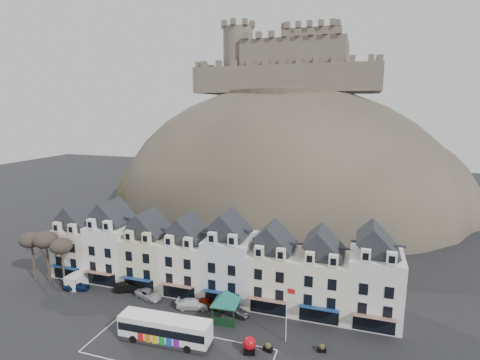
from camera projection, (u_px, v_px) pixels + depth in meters
name	position (u px, v px, depth m)	size (l,w,h in m)	color
ground	(158.00, 354.00, 43.23)	(300.00, 300.00, 0.00)	black
coach_bay_markings	(178.00, 351.00, 43.79)	(22.00, 7.50, 0.01)	silver
townhouse_terrace	(211.00, 259.00, 57.07)	(54.40, 9.35, 11.80)	silver
castle_hill	(285.00, 206.00, 107.18)	(100.00, 76.00, 68.00)	#3A362D
castle	(291.00, 64.00, 106.26)	(50.20, 22.20, 22.00)	#63564C
tree_left_far	(31.00, 240.00, 60.52)	(3.61, 3.61, 8.24)	#352922
tree_left_mid	(46.00, 240.00, 59.55)	(3.78, 3.78, 8.64)	#352922
tree_left_near	(61.00, 246.00, 58.77)	(3.43, 3.43, 7.84)	#352922
bus	(165.00, 328.00, 45.17)	(11.53, 3.13, 3.23)	#262628
bus_shelter	(226.00, 297.00, 49.38)	(7.01, 7.01, 4.46)	black
red_buoy	(249.00, 345.00, 43.35)	(1.61, 1.61, 1.96)	black
flagpole	(287.00, 310.00, 44.77)	(1.04, 0.19, 7.25)	silver
white_van	(80.00, 278.00, 59.92)	(2.12, 4.73, 2.15)	white
planter_west	(268.00, 347.00, 43.65)	(1.18, 0.77, 1.08)	black
planter_east	(322.00, 348.00, 43.56)	(1.08, 0.72, 0.99)	black
car_navy	(77.00, 286.00, 58.31)	(1.54, 3.82, 1.30)	#0E1F46
car_black	(130.00, 287.00, 57.86)	(1.64, 4.70, 1.55)	black
car_silver	(149.00, 294.00, 55.83)	(2.10, 4.48, 1.26)	#BBBCC4
car_white	(193.00, 304.00, 52.96)	(1.90, 4.68, 1.36)	white
car_maroon	(207.00, 303.00, 53.16)	(1.58, 3.93, 1.34)	#5D1005
car_charcoal	(236.00, 312.00, 51.04)	(1.29, 3.70, 1.22)	black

